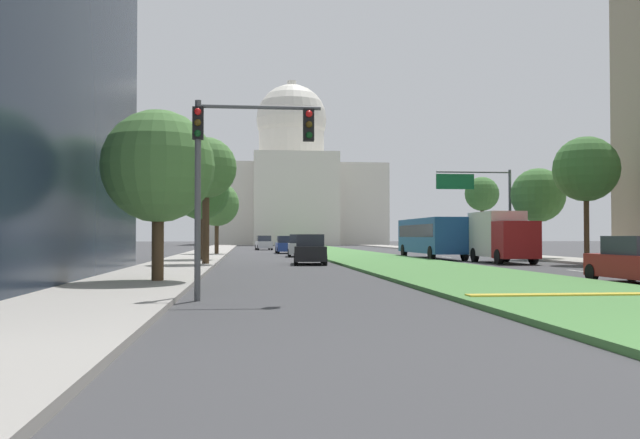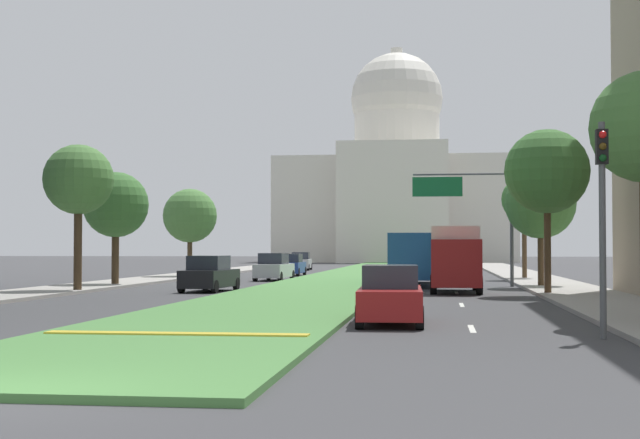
{
  "view_description": "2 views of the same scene",
  "coord_description": "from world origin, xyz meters",
  "px_view_note": "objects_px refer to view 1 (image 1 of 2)",
  "views": [
    {
      "loc": [
        -8.75,
        -8.27,
        1.68
      ],
      "look_at": [
        -2.14,
        54.19,
        3.19
      ],
      "focal_mm": 38.54,
      "sensor_mm": 36.0,
      "label": 1
    },
    {
      "loc": [
        6.11,
        -12.28,
        2.19
      ],
      "look_at": [
        -0.88,
        42.46,
        3.86
      ],
      "focal_mm": 51.6,
      "sensor_mm": 36.0,
      "label": 2
    }
  ],
  "objects_px": {
    "traffic_light_near_left": "(231,155)",
    "street_tree_right_distant": "(482,194)",
    "street_tree_left_far": "(201,192)",
    "sedan_far_horizon": "(286,245)",
    "capitol_building": "(292,188)",
    "street_tree_right_mid": "(586,169)",
    "sedan_distant": "(299,246)",
    "sedan_very_far": "(264,243)",
    "street_tree_right_far": "(538,195)",
    "sedan_midblock": "(310,250)",
    "box_truck_delivery": "(501,236)",
    "street_tree_left_distant": "(217,204)",
    "street_tree_left_mid": "(206,169)",
    "street_tree_left_near": "(158,167)",
    "city_bus": "(431,235)",
    "overhead_guide_sign": "(482,195)"
  },
  "relations": [
    {
      "from": "traffic_light_near_left",
      "to": "street_tree_right_far",
      "type": "height_order",
      "value": "street_tree_right_far"
    },
    {
      "from": "sedan_distant",
      "to": "sedan_very_far",
      "type": "bearing_deg",
      "value": 94.71
    },
    {
      "from": "sedan_very_far",
      "to": "capitol_building",
      "type": "bearing_deg",
      "value": 82.75
    },
    {
      "from": "street_tree_right_distant",
      "to": "sedan_midblock",
      "type": "distance_m",
      "value": 25.45
    },
    {
      "from": "street_tree_left_distant",
      "to": "traffic_light_near_left",
      "type": "bearing_deg",
      "value": -86.98
    },
    {
      "from": "street_tree_left_distant",
      "to": "sedan_far_horizon",
      "type": "bearing_deg",
      "value": 44.64
    },
    {
      "from": "traffic_light_near_left",
      "to": "sedan_distant",
      "type": "xyz_separation_m",
      "value": [
        4.64,
        37.63,
        -2.95
      ]
    },
    {
      "from": "traffic_light_near_left",
      "to": "street_tree_left_far",
      "type": "height_order",
      "value": "street_tree_left_far"
    },
    {
      "from": "street_tree_left_mid",
      "to": "box_truck_delivery",
      "type": "distance_m",
      "value": 18.64
    },
    {
      "from": "capitol_building",
      "to": "street_tree_right_mid",
      "type": "relative_size",
      "value": 4.62
    },
    {
      "from": "street_tree_right_mid",
      "to": "street_tree_right_far",
      "type": "relative_size",
      "value": 1.17
    },
    {
      "from": "street_tree_left_distant",
      "to": "box_truck_delivery",
      "type": "xyz_separation_m",
      "value": [
        18.38,
        -18.46,
        -2.75
      ]
    },
    {
      "from": "overhead_guide_sign",
      "to": "sedan_distant",
      "type": "xyz_separation_m",
      "value": [
        -12.69,
        7.51,
        -3.81
      ]
    },
    {
      "from": "street_tree_right_far",
      "to": "sedan_very_far",
      "type": "distance_m",
      "value": 40.93
    },
    {
      "from": "street_tree_left_near",
      "to": "box_truck_delivery",
      "type": "relative_size",
      "value": 0.94
    },
    {
      "from": "sedan_distant",
      "to": "sedan_midblock",
      "type": "bearing_deg",
      "value": -92.01
    },
    {
      "from": "street_tree_left_far",
      "to": "sedan_midblock",
      "type": "relative_size",
      "value": 1.38
    },
    {
      "from": "sedan_far_horizon",
      "to": "box_truck_delivery",
      "type": "bearing_deg",
      "value": -63.94
    },
    {
      "from": "box_truck_delivery",
      "to": "city_bus",
      "type": "xyz_separation_m",
      "value": [
        -2.21,
        8.3,
        0.09
      ]
    },
    {
      "from": "street_tree_right_far",
      "to": "sedan_very_far",
      "type": "xyz_separation_m",
      "value": [
        -18.41,
        36.36,
        -3.73
      ]
    },
    {
      "from": "street_tree_left_near",
      "to": "capitol_building",
      "type": "bearing_deg",
      "value": 83.98
    },
    {
      "from": "street_tree_right_mid",
      "to": "box_truck_delivery",
      "type": "height_order",
      "value": "street_tree_right_mid"
    },
    {
      "from": "street_tree_left_far",
      "to": "city_bus",
      "type": "distance_m",
      "value": 17.26
    },
    {
      "from": "sedan_far_horizon",
      "to": "city_bus",
      "type": "distance_m",
      "value": 19.16
    },
    {
      "from": "street_tree_right_distant",
      "to": "sedan_distant",
      "type": "height_order",
      "value": "street_tree_right_distant"
    },
    {
      "from": "sedan_midblock",
      "to": "street_tree_left_mid",
      "type": "bearing_deg",
      "value": -160.67
    },
    {
      "from": "street_tree_right_mid",
      "to": "sedan_far_horizon",
      "type": "relative_size",
      "value": 1.64
    },
    {
      "from": "street_tree_right_distant",
      "to": "sedan_far_horizon",
      "type": "relative_size",
      "value": 1.5
    },
    {
      "from": "street_tree_right_distant",
      "to": "box_truck_delivery",
      "type": "distance_m",
      "value": 18.58
    },
    {
      "from": "street_tree_left_mid",
      "to": "city_bus",
      "type": "bearing_deg",
      "value": 35.43
    },
    {
      "from": "traffic_light_near_left",
      "to": "overhead_guide_sign",
      "type": "relative_size",
      "value": 0.8
    },
    {
      "from": "street_tree_right_far",
      "to": "sedan_midblock",
      "type": "bearing_deg",
      "value": -160.39
    },
    {
      "from": "street_tree_right_far",
      "to": "sedan_midblock",
      "type": "distance_m",
      "value": 18.12
    },
    {
      "from": "street_tree_left_far",
      "to": "sedan_midblock",
      "type": "distance_m",
      "value": 9.2
    },
    {
      "from": "sedan_far_horizon",
      "to": "city_bus",
      "type": "relative_size",
      "value": 0.42
    },
    {
      "from": "street_tree_left_mid",
      "to": "sedan_distant",
      "type": "distance_m",
      "value": 18.98
    },
    {
      "from": "street_tree_right_mid",
      "to": "sedan_distant",
      "type": "height_order",
      "value": "street_tree_right_mid"
    },
    {
      "from": "street_tree_left_far",
      "to": "sedan_far_horizon",
      "type": "bearing_deg",
      "value": 71.92
    },
    {
      "from": "traffic_light_near_left",
      "to": "sedan_midblock",
      "type": "relative_size",
      "value": 1.12
    },
    {
      "from": "street_tree_right_distant",
      "to": "box_truck_delivery",
      "type": "relative_size",
      "value": 1.08
    },
    {
      "from": "traffic_light_near_left",
      "to": "street_tree_right_distant",
      "type": "xyz_separation_m",
      "value": [
        21.1,
        40.88,
        1.56
      ]
    },
    {
      "from": "overhead_guide_sign",
      "to": "city_bus",
      "type": "relative_size",
      "value": 0.59
    },
    {
      "from": "capitol_building",
      "to": "street_tree_right_distant",
      "type": "bearing_deg",
      "value": -81.24
    },
    {
      "from": "street_tree_left_mid",
      "to": "sedan_far_horizon",
      "type": "xyz_separation_m",
      "value": [
        5.96,
        27.65,
        -4.61
      ]
    },
    {
      "from": "overhead_guide_sign",
      "to": "sedan_distant",
      "type": "bearing_deg",
      "value": 149.4
    },
    {
      "from": "street_tree_left_distant",
      "to": "sedan_distant",
      "type": "xyz_separation_m",
      "value": [
        6.84,
        -4.18,
        -3.58
      ]
    },
    {
      "from": "sedan_midblock",
      "to": "sedan_distant",
      "type": "xyz_separation_m",
      "value": [
        0.53,
        15.15,
        0.01
      ]
    },
    {
      "from": "sedan_distant",
      "to": "city_bus",
      "type": "xyz_separation_m",
      "value": [
        9.33,
        -5.98,
        0.93
      ]
    },
    {
      "from": "street_tree_right_far",
      "to": "box_truck_delivery",
      "type": "relative_size",
      "value": 1.01
    },
    {
      "from": "street_tree_left_mid",
      "to": "street_tree_left_distant",
      "type": "distance_m",
      "value": 21.44
    }
  ]
}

